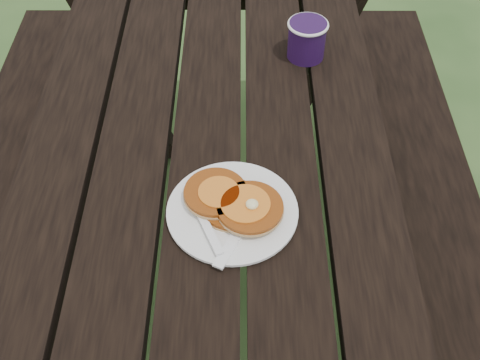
{
  "coord_description": "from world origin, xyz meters",
  "views": [
    {
      "loc": [
        0.07,
        -0.93,
        1.62
      ],
      "look_at": [
        0.07,
        -0.2,
        0.8
      ],
      "focal_mm": 45.0,
      "sensor_mm": 36.0,
      "label": 1
    }
  ],
  "objects_px": {
    "picnic_table": "(214,232)",
    "plate": "(232,212)",
    "pancake_stack": "(234,202)",
    "coffee_cup": "(307,37)"
  },
  "relations": [
    {
      "from": "picnic_table",
      "to": "coffee_cup",
      "type": "bearing_deg",
      "value": 46.87
    },
    {
      "from": "picnic_table",
      "to": "plate",
      "type": "bearing_deg",
      "value": -77.06
    },
    {
      "from": "picnic_table",
      "to": "pancake_stack",
      "type": "height_order",
      "value": "pancake_stack"
    },
    {
      "from": "coffee_cup",
      "to": "plate",
      "type": "bearing_deg",
      "value": -109.33
    },
    {
      "from": "picnic_table",
      "to": "plate",
      "type": "relative_size",
      "value": 7.62
    },
    {
      "from": "picnic_table",
      "to": "coffee_cup",
      "type": "xyz_separation_m",
      "value": [
        0.22,
        0.24,
        0.43
      ]
    },
    {
      "from": "picnic_table",
      "to": "pancake_stack",
      "type": "bearing_deg",
      "value": -76.12
    },
    {
      "from": "picnic_table",
      "to": "coffee_cup",
      "type": "height_order",
      "value": "coffee_cup"
    },
    {
      "from": "plate",
      "to": "pancake_stack",
      "type": "xyz_separation_m",
      "value": [
        0.0,
        0.01,
        0.02
      ]
    },
    {
      "from": "pancake_stack",
      "to": "coffee_cup",
      "type": "distance_m",
      "value": 0.5
    }
  ]
}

